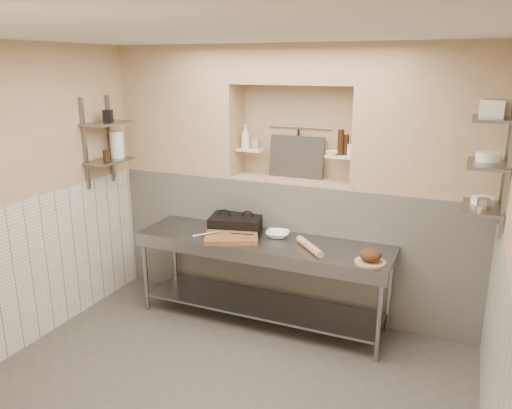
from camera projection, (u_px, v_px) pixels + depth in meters
The scene contains 47 objects.
floor at pixel (220, 393), 4.16m from camera, with size 4.00×3.90×0.10m, color #4D4944.
ceiling at pixel (211, 26), 3.38m from camera, with size 4.00×3.90×0.10m, color silver.
wall_left at pixel (17, 200), 4.56m from camera, with size 0.10×3.90×2.80m, color tan.
wall_back at pixel (300, 176), 5.53m from camera, with size 4.00×0.10×2.80m, color tan.
backwall_lower at pixel (292, 243), 5.50m from camera, with size 4.00×0.40×1.40m, color silver.
alcove_sill at pixel (293, 180), 5.31m from camera, with size 1.30×0.40×0.02m, color tan.
backwall_pillar_left at pixel (183, 110), 5.63m from camera, with size 1.35×0.40×1.40m, color tan.
backwall_pillar_right at pixel (429, 120), 4.61m from camera, with size 1.35×0.40×1.40m, color tan.
backwall_header at pixel (295, 64), 4.99m from camera, with size 1.30×0.40×0.40m, color tan.
wainscot_left at pixel (32, 272), 4.72m from camera, with size 0.02×3.90×1.40m, color silver.
wainscot_right at pixel (493, 371), 3.20m from camera, with size 0.02×3.90×1.40m, color silver.
alcove_shelf_left at pixel (250, 150), 5.42m from camera, with size 0.28×0.16×0.03m, color white.
alcove_shelf_right at pixel (340, 156), 5.04m from camera, with size 0.28×0.16×0.03m, color white.
utensil_rail at pixel (299, 127), 5.31m from camera, with size 0.02×0.02×0.70m, color gray.
hanging_steel at pixel (298, 143), 5.34m from camera, with size 0.02×0.02×0.30m, color black.
splash_panel at pixel (296, 157), 5.34m from camera, with size 0.60×0.02×0.45m, color #383330.
shelf_rail_left_a at pixel (110, 139), 5.52m from camera, with size 0.03×0.03×0.95m, color slate.
shelf_rail_left_b at pixel (85, 144), 5.17m from camera, with size 0.03×0.03×0.95m, color slate.
wall_shelf_left_lower at pixel (110, 161), 5.35m from camera, with size 0.30×0.50×0.03m, color slate.
wall_shelf_left_upper at pixel (107, 123), 5.24m from camera, with size 0.30×0.50×0.03m, color slate.
shelf_rail_right_a at pixel (506, 161), 3.99m from camera, with size 0.03×0.03×1.05m, color slate.
shelf_rail_right_b at pixel (508, 171), 3.64m from camera, with size 0.03×0.03×1.05m, color slate.
wall_shelf_right_lower at pixel (482, 208), 3.96m from camera, with size 0.30×0.50×0.03m, color slate.
wall_shelf_right_mid at pixel (488, 164), 3.87m from camera, with size 0.30×0.50×0.03m, color slate.
wall_shelf_right_upper at pixel (494, 119), 3.77m from camera, with size 0.30×0.50×0.03m, color slate.
prep_table at pixel (262, 264), 5.06m from camera, with size 2.60×0.70×0.90m.
panini_press at pixel (236, 222), 5.31m from camera, with size 0.61×0.50×0.15m.
cutting_board at pixel (231, 237), 5.00m from camera, with size 0.52×0.37×0.05m, color brown.
knife_blade at pixel (242, 234), 5.02m from camera, with size 0.24×0.03×0.01m, color gray.
tongs at pixel (206, 234), 4.99m from camera, with size 0.03×0.03×0.29m, color gray.
mixing_bowl at pixel (278, 234), 5.07m from camera, with size 0.24×0.24×0.06m, color white.
rolling_pin at pixel (310, 246), 4.72m from camera, with size 0.07×0.07×0.46m, color tan.
bread_board at pixel (370, 262), 4.42m from camera, with size 0.27×0.27×0.02m, color tan.
bread_loaf at pixel (371, 255), 4.41m from camera, with size 0.20×0.20×0.12m, color #4C2D19.
bottle_soap at pixel (246, 137), 5.41m from camera, with size 0.10×0.10×0.25m, color white.
jar_alcove at pixel (256, 144), 5.38m from camera, with size 0.07×0.07×0.11m, color tan.
bowl_alcove at pixel (332, 153), 5.05m from camera, with size 0.13×0.13×0.04m, color white.
condiment_a at pixel (346, 145), 5.02m from camera, with size 0.06×0.06×0.21m, color black.
condiment_b at pixel (341, 142), 5.01m from camera, with size 0.06×0.06×0.26m, color black.
condiment_c at pixel (351, 150), 4.97m from camera, with size 0.07×0.07×0.12m, color white.
jug_left at pixel (117, 144), 5.43m from camera, with size 0.14×0.14×0.29m, color white.
jar_left at pixel (106, 155), 5.29m from camera, with size 0.07×0.07×0.11m, color black.
box_left_upper at pixel (108, 116), 5.25m from camera, with size 0.09×0.09×0.12m, color black.
bowl_right at pixel (483, 201), 4.02m from camera, with size 0.18×0.18×0.05m, color white.
canister_right at pixel (483, 204), 3.84m from camera, with size 0.09×0.09×0.09m, color gray.
bowl_right_mid at pixel (489, 157), 3.91m from camera, with size 0.19×0.19×0.07m, color white.
basket_right at pixel (495, 109), 3.70m from camera, with size 0.17×0.21×0.13m, color gray.
Camera 1 is at (1.71, -3.16, 2.60)m, focal length 35.00 mm.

